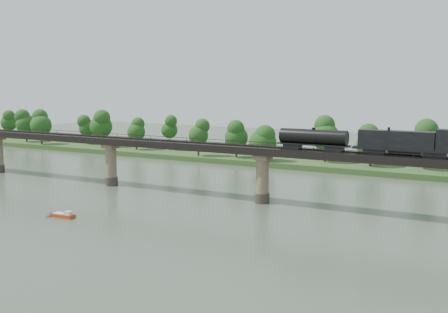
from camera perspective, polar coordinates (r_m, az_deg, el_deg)
The scene contains 6 objects.
ground at distance 90.40m, azimuth -4.43°, elevation -8.23°, with size 400.00×400.00×0.00m, color #3A4939.
far_bank at distance 166.18m, azimuth 12.12°, elevation -0.83°, with size 300.00×24.00×1.60m, color #2B4C1E.
bridge at distance 114.72m, azimuth 3.92°, elevation -2.04°, with size 236.00×30.00×11.50m.
bridge_superstructure at distance 113.83m, azimuth 3.95°, elevation 1.10°, with size 220.00×4.90×0.75m.
far_treeline at distance 163.64m, azimuth 8.98°, elevation 1.95°, with size 289.06×17.54×13.60m.
motorboat at distance 107.24m, azimuth -16.00°, elevation -5.74°, with size 4.65×1.93×1.27m.
Camera 1 is at (48.67, -72.11, 24.58)m, focal length 45.00 mm.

